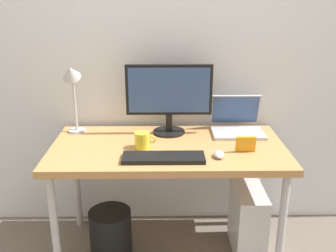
{
  "coord_description": "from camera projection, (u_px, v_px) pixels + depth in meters",
  "views": [
    {
      "loc": [
        -0.03,
        -2.09,
        1.57
      ],
      "look_at": [
        0.0,
        0.0,
        0.84
      ],
      "focal_mm": 41.39,
      "sensor_mm": 36.0,
      "label": 1
    }
  ],
  "objects": [
    {
      "name": "desk",
      "position": [
        168.0,
        156.0,
        2.28
      ],
      "size": [
        1.36,
        0.69,
        0.72
      ],
      "color": "#B7844C",
      "rests_on": "ground_plane"
    },
    {
      "name": "monitor",
      "position": [
        169.0,
        95.0,
        2.37
      ],
      "size": [
        0.53,
        0.2,
        0.44
      ],
      "color": "black",
      "rests_on": "desk"
    },
    {
      "name": "wastebasket",
      "position": [
        111.0,
        233.0,
        2.4
      ],
      "size": [
        0.26,
        0.26,
        0.3
      ],
      "primitive_type": "cylinder",
      "color": "black",
      "rests_on": "ground_plane"
    },
    {
      "name": "desk_lamp",
      "position": [
        72.0,
        83.0,
        2.34
      ],
      "size": [
        0.11,
        0.16,
        0.46
      ],
      "color": "#B2B2B7",
      "rests_on": "desk"
    },
    {
      "name": "coffee_mug",
      "position": [
        142.0,
        140.0,
        2.21
      ],
      "size": [
        0.12,
        0.09,
        0.09
      ],
      "color": "yellow",
      "rests_on": "desk"
    },
    {
      "name": "keyboard",
      "position": [
        163.0,
        158.0,
        2.06
      ],
      "size": [
        0.44,
        0.14,
        0.02
      ],
      "primitive_type": "cube",
      "color": "black",
      "rests_on": "desk"
    },
    {
      "name": "laptop",
      "position": [
        237.0,
        123.0,
        2.46
      ],
      "size": [
        0.32,
        0.27,
        0.23
      ],
      "color": "#B2B2B7",
      "rests_on": "desk"
    },
    {
      "name": "photo_frame",
      "position": [
        246.0,
        144.0,
        2.15
      ],
      "size": [
        0.11,
        0.03,
        0.09
      ],
      "primitive_type": "cube",
      "rotation": [
        0.14,
        0.0,
        0.0
      ],
      "color": "orange",
      "rests_on": "desk"
    },
    {
      "name": "mouse",
      "position": [
        219.0,
        154.0,
        2.09
      ],
      "size": [
        0.06,
        0.09,
        0.03
      ],
      "primitive_type": "ellipsoid",
      "color": "silver",
      "rests_on": "desk"
    },
    {
      "name": "computer_tower",
      "position": [
        248.0,
        220.0,
        2.43
      ],
      "size": [
        0.18,
        0.36,
        0.42
      ],
      "primitive_type": "cube",
      "color": "silver",
      "rests_on": "ground_plane"
    },
    {
      "name": "back_wall",
      "position": [
        167.0,
        36.0,
        2.44
      ],
      "size": [
        4.4,
        0.04,
        2.6
      ],
      "primitive_type": "cube",
      "color": "silver",
      "rests_on": "ground_plane"
    },
    {
      "name": "ground_plane",
      "position": [
        168.0,
        248.0,
        2.49
      ],
      "size": [
        6.0,
        6.0,
        0.0
      ],
      "primitive_type": "plane",
      "color": "#665B51"
    }
  ]
}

